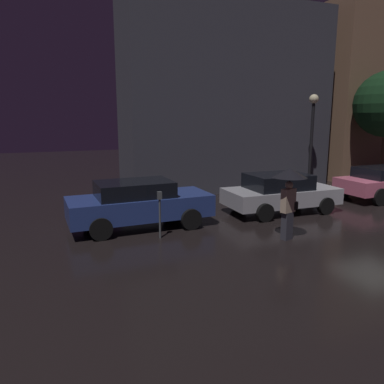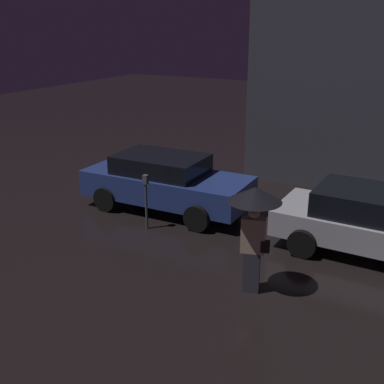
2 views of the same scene
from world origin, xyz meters
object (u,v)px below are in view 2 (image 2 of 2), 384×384
at_px(parked_car_blue, 165,181).
at_px(pedestrian_with_umbrella, 254,213).
at_px(parked_car_silver, 372,221).
at_px(parking_meter, 146,196).

distance_m(parked_car_blue, pedestrian_with_umbrella, 4.61).
bearing_deg(parked_car_blue, parked_car_silver, -2.03).
height_order(parked_car_blue, parking_meter, parked_car_blue).
xyz_separation_m(pedestrian_with_umbrella, parking_meter, (-3.31, 1.46, -0.74)).
relative_size(parked_car_silver, parking_meter, 3.04).
bearing_deg(parked_car_blue, parking_meter, -79.46).
relative_size(parked_car_silver, pedestrian_with_umbrella, 2.02).
distance_m(pedestrian_with_umbrella, parking_meter, 3.70).
distance_m(parked_car_silver, parking_meter, 5.12).
bearing_deg(pedestrian_with_umbrella, parked_car_blue, -53.43).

